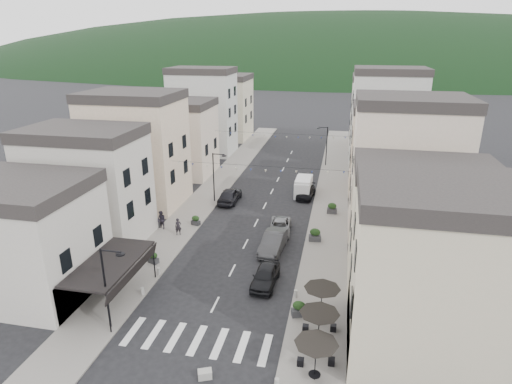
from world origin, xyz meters
TOP-DOWN VIEW (x-y plane):
  - ground at (0.00, 0.00)m, footprint 700.00×700.00m
  - sidewalk_left at (-7.50, 32.00)m, footprint 4.00×76.00m
  - sidewalk_right at (7.50, 32.00)m, footprint 4.00×76.00m
  - hill_backdrop at (0.00, 300.00)m, footprint 640.00×360.00m
  - boutique_building at (-15.50, 5.00)m, footprint 12.00×8.00m
  - bistro_building at (14.50, 4.00)m, footprint 10.00×8.00m
  - boutique_awning at (-7.25, 5.00)m, footprint 3.77×7.50m
  - buildings_row_left at (-14.50, 37.75)m, footprint 10.20×54.16m
  - buildings_row_right at (14.50, 36.59)m, footprint 10.20×54.16m
  - cafe_terrace at (7.70, 2.80)m, footprint 2.50×8.10m
  - streetlamp_left_near at (-5.82, 2.00)m, footprint 1.70×0.56m
  - streetlamp_left_far at (-5.82, 26.00)m, footprint 1.70×0.56m
  - streetlamp_right_far at (5.82, 44.00)m, footprint 1.70×0.56m
  - bollards at (0.00, 5.50)m, footprint 11.66×10.26m
  - bunting_near at (0.00, 22.00)m, footprint 19.00×0.28m
  - bunting_far at (0.00, 38.00)m, footprint 19.00×0.28m
  - parked_car_a at (3.12, 9.48)m, footprint 1.97×4.54m
  - parked_car_b at (2.80, 15.25)m, footprint 2.21×5.30m
  - parked_car_c at (2.80, 19.18)m, footprint 2.43×4.72m
  - parked_car_d at (4.43, 29.78)m, footprint 2.26×4.66m
  - parked_car_e at (-4.29, 26.38)m, footprint 2.09×5.07m
  - delivery_van at (4.00, 30.77)m, footprint 1.90×4.70m
  - pedestrian_a at (-6.88, 16.43)m, footprint 0.75×0.67m
  - pedestrian_b at (-9.04, 17.38)m, footprint 1.14×1.03m
  - concrete_block_a at (1.51, -1.00)m, footprint 0.93×0.77m
  - planter_la at (-6.94, 10.68)m, footprint 1.04×0.79m
  - planter_lb at (-6.00, 19.03)m, footprint 1.03×0.78m
  - planter_ra at (6.18, 5.77)m, footprint 1.16×0.88m
  - planter_rb at (6.40, 17.78)m, footprint 1.22×0.78m
  - planter_rc at (7.74, 25.02)m, footprint 1.11×0.65m

SIDE VIEW (x-z plane):
  - ground at x=0.00m, z-range 0.00..0.00m
  - hill_backdrop at x=0.00m, z-range -35.00..35.00m
  - sidewalk_left at x=-7.50m, z-range 0.00..0.12m
  - sidewalk_right at x=7.50m, z-range 0.00..0.12m
  - concrete_block_a at x=1.51m, z-range 0.00..0.50m
  - bollards at x=0.00m, z-range 0.12..0.72m
  - planter_lb at x=-6.00m, z-range 0.11..1.12m
  - planter_la at x=-6.94m, z-range 0.11..1.13m
  - parked_car_c at x=2.80m, z-range 0.00..1.27m
  - parked_car_d at x=4.43m, z-range 0.00..1.31m
  - planter_ra at x=6.18m, z-range 0.10..1.26m
  - planter_rc at x=7.74m, z-range 0.10..1.32m
  - planter_rb at x=6.40m, z-range 0.10..1.37m
  - parked_car_a at x=3.12m, z-range 0.00..1.53m
  - parked_car_b at x=2.80m, z-range 0.00..1.70m
  - parked_car_e at x=-4.29m, z-range 0.00..1.72m
  - pedestrian_a at x=-6.88m, z-range 0.12..1.84m
  - pedestrian_b at x=-9.04m, z-range 0.12..2.04m
  - delivery_van at x=4.00m, z-range -0.02..2.22m
  - cafe_terrace at x=7.70m, z-range 1.09..3.62m
  - boutique_awning at x=-7.25m, z-range 1.48..4.75m
  - streetlamp_left_near at x=-5.82m, z-range 0.70..6.70m
  - streetlamp_left_far at x=-5.82m, z-range 0.70..6.70m
  - streetlamp_right_far at x=5.82m, z-range 0.70..6.70m
  - boutique_building at x=-15.50m, z-range 0.00..8.00m
  - bistro_building at x=14.50m, z-range 0.00..10.00m
  - bunting_near at x=0.00m, z-range 5.34..5.96m
  - bunting_far at x=0.00m, z-range 5.34..5.96m
  - buildings_row_left at x=-14.50m, z-range -0.88..13.12m
  - buildings_row_right at x=14.50m, z-range -0.93..13.57m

